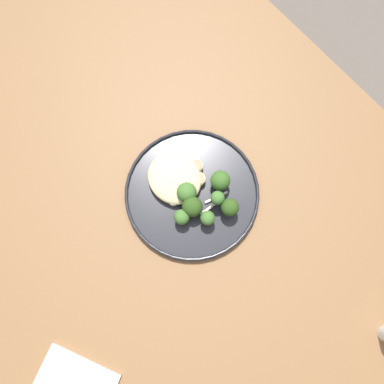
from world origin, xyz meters
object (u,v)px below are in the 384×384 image
at_px(dinner_plate, 192,193).
at_px(seared_scallop_large_seared, 196,166).
at_px(broccoli_floret_right_tilted, 192,207).
at_px(folded_napkin, 76,382).
at_px(seared_scallop_tiny_bay, 189,189).
at_px(broccoli_floret_near_rim, 217,198).
at_px(seared_scallop_front_small, 198,179).
at_px(broccoli_floret_rear_charred, 208,218).
at_px(seared_scallop_on_noodles, 174,200).
at_px(broccoli_floret_left_leaning, 230,208).
at_px(broccoli_floret_small_sprig, 187,193).
at_px(seared_scallop_left_edge, 175,180).
at_px(broccoli_floret_split_head, 182,217).
at_px(broccoli_floret_center_pile, 220,181).

xyz_separation_m(dinner_plate, seared_scallop_large_seared, (-0.04, 0.04, 0.01)).
relative_size(broccoli_floret_right_tilted, folded_napkin, 0.36).
relative_size(seared_scallop_tiny_bay, broccoli_floret_right_tilted, 0.65).
bearing_deg(seared_scallop_tiny_bay, broccoli_floret_right_tilted, -30.79).
height_order(dinner_plate, broccoli_floret_near_rim, broccoli_floret_near_rim).
relative_size(seared_scallop_large_seared, folded_napkin, 0.19).
height_order(seared_scallop_front_small, broccoli_floret_rear_charred, broccoli_floret_rear_charred).
relative_size(dinner_plate, folded_napkin, 1.93).
bearing_deg(seared_scallop_front_small, seared_scallop_on_noodles, -89.46).
bearing_deg(dinner_plate, broccoli_floret_left_leaning, 23.77).
distance_m(broccoli_floret_near_rim, folded_napkin, 0.45).
height_order(seared_scallop_on_noodles, seared_scallop_front_small, seared_scallop_front_small).
relative_size(broccoli_floret_near_rim, broccoli_floret_small_sprig, 0.97).
height_order(seared_scallop_left_edge, broccoli_floret_left_leaning, broccoli_floret_left_leaning).
distance_m(broccoli_floret_split_head, folded_napkin, 0.38).
xyz_separation_m(broccoli_floret_near_rim, broccoli_floret_small_sprig, (-0.05, -0.04, -0.00)).
distance_m(seared_scallop_left_edge, seared_scallop_front_small, 0.05).
bearing_deg(broccoli_floret_split_head, dinner_plate, 119.52).
relative_size(broccoli_floret_near_rim, broccoli_floret_right_tilted, 0.96).
distance_m(broccoli_floret_center_pile, broccoli_floret_small_sprig, 0.07).
xyz_separation_m(broccoli_floret_near_rim, broccoli_floret_left_leaning, (0.03, 0.01, -0.00)).
height_order(dinner_plate, seared_scallop_on_noodles, seared_scallop_on_noodles).
bearing_deg(seared_scallop_front_small, broccoli_floret_small_sprig, -76.32).
relative_size(dinner_plate, broccoli_floret_right_tilted, 5.43).
bearing_deg(broccoli_floret_center_pile, seared_scallop_on_noodles, -109.59).
bearing_deg(broccoli_floret_right_tilted, seared_scallop_left_edge, 170.79).
relative_size(broccoli_floret_rear_charred, broccoli_floret_near_rim, 0.86).
distance_m(seared_scallop_tiny_bay, folded_napkin, 0.44).
relative_size(broccoli_floret_right_tilted, broccoli_floret_left_leaning, 1.04).
bearing_deg(folded_napkin, broccoli_floret_small_sprig, 109.75).
distance_m(seared_scallop_large_seared, seared_scallop_left_edge, 0.06).
bearing_deg(seared_scallop_large_seared, broccoli_floret_center_pile, 12.48).
bearing_deg(broccoli_floret_near_rim, folded_napkin, -78.08).
xyz_separation_m(seared_scallop_on_noodles, seared_scallop_front_small, (-0.00, 0.07, 0.00)).
bearing_deg(broccoli_floret_center_pile, seared_scallop_left_edge, -134.65).
relative_size(seared_scallop_on_noodles, broccoli_floret_right_tilted, 0.47).
bearing_deg(broccoli_floret_center_pile, broccoli_floret_split_head, -86.51).
distance_m(dinner_plate, broccoli_floret_near_rim, 0.07).
relative_size(dinner_plate, seared_scallop_front_small, 9.75).
bearing_deg(broccoli_floret_near_rim, broccoli_floret_left_leaning, 12.74).
distance_m(seared_scallop_on_noodles, broccoli_floret_left_leaning, 0.12).
distance_m(seared_scallop_left_edge, broccoli_floret_near_rim, 0.10).
height_order(broccoli_floret_left_leaning, folded_napkin, broccoli_floret_left_leaning).
distance_m(seared_scallop_front_small, broccoli_floret_right_tilted, 0.07).
bearing_deg(seared_scallop_large_seared, seared_scallop_front_small, -32.10).
distance_m(seared_scallop_left_edge, broccoli_floret_right_tilted, 0.08).
bearing_deg(broccoli_floret_left_leaning, broccoli_floret_near_rim, -167.26).
relative_size(seared_scallop_left_edge, broccoli_floret_right_tilted, 0.49).
xyz_separation_m(broccoli_floret_center_pile, broccoli_floret_split_head, (0.01, -0.11, -0.00)).
height_order(broccoli_floret_near_rim, broccoli_floret_left_leaning, same).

